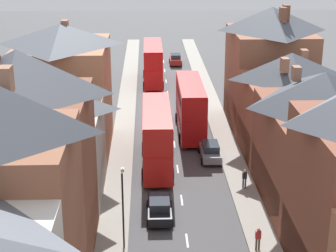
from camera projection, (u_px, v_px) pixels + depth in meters
name	position (u px, v px, depth m)	size (l,w,h in m)	color
pavement_left	(123.00, 137.00, 56.84)	(2.20, 104.00, 0.14)	gray
pavement_right	(223.00, 136.00, 57.20)	(2.20, 104.00, 0.14)	gray
centre_line_dashes	(174.00, 144.00, 55.16)	(0.14, 97.80, 0.01)	silver
terrace_row_left	(12.00, 193.00, 31.24)	(8.00, 51.53, 13.82)	brown
double_decker_bus_lead	(157.00, 136.00, 49.36)	(2.74, 10.80, 5.30)	red
double_decker_bus_mid_street	(153.00, 63.00, 76.06)	(2.74, 10.80, 5.30)	red
double_decker_bus_far_approaching	(190.00, 106.00, 57.46)	(2.74, 10.80, 5.30)	red
car_near_silver	(210.00, 151.00, 51.46)	(1.90, 4.52, 1.58)	gray
car_parked_right_a	(159.00, 207.00, 41.04)	(1.90, 4.42, 1.59)	black
car_parked_right_b	(175.00, 59.00, 86.90)	(1.90, 4.36, 1.69)	maroon
pedestrian_mid_right	(258.00, 238.00, 36.56)	(0.36, 0.22, 1.61)	brown
pedestrian_far_left	(245.00, 178.00, 45.33)	(0.36, 0.22, 1.61)	#3D4256
street_lamp	(123.00, 204.00, 36.29)	(0.20, 1.12, 5.50)	black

